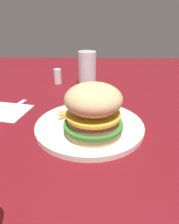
# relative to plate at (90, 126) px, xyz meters

# --- Properties ---
(ground_plane) EXTENTS (1.60, 1.60, 0.00)m
(ground_plane) POSITION_rel_plate_xyz_m (-0.01, 0.02, -0.01)
(ground_plane) COLOR maroon
(plate) EXTENTS (0.25, 0.25, 0.01)m
(plate) POSITION_rel_plate_xyz_m (0.00, 0.00, 0.00)
(plate) COLOR silver
(plate) RESTS_ON ground_plane
(sandwich) EXTENTS (0.13, 0.13, 0.11)m
(sandwich) POSITION_rel_plate_xyz_m (0.04, 0.01, 0.06)
(sandwich) COLOR tan
(sandwich) RESTS_ON plate
(fries_pile) EXTENTS (0.08, 0.10, 0.01)m
(fries_pile) POSITION_rel_plate_xyz_m (-0.05, -0.03, 0.01)
(fries_pile) COLOR gold
(fries_pile) RESTS_ON plate
(napkin) EXTENTS (0.13, 0.13, 0.00)m
(napkin) POSITION_rel_plate_xyz_m (-0.08, -0.23, -0.01)
(napkin) COLOR white
(napkin) RESTS_ON ground_plane
(fork) EXTENTS (0.17, 0.07, 0.00)m
(fork) POSITION_rel_plate_xyz_m (-0.08, -0.23, -0.00)
(fork) COLOR silver
(fork) RESTS_ON napkin
(drink_glass) EXTENTS (0.06, 0.06, 0.12)m
(drink_glass) POSITION_rel_plate_xyz_m (-0.31, -0.01, 0.05)
(drink_glass) COLOR silver
(drink_glass) RESTS_ON ground_plane
(salt_shaker) EXTENTS (0.03, 0.03, 0.06)m
(salt_shaker) POSITION_rel_plate_xyz_m (-0.33, -0.13, 0.02)
(salt_shaker) COLOR white
(salt_shaker) RESTS_ON ground_plane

